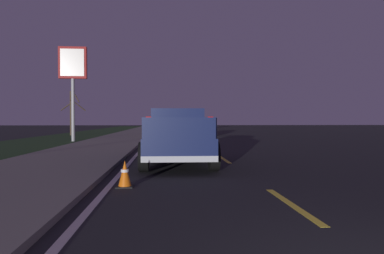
# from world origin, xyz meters

# --- Properties ---
(ground) EXTENTS (144.00, 144.00, 0.00)m
(ground) POSITION_xyz_m (27.00, 0.00, 0.00)
(ground) COLOR black
(sidewalk_shoulder) EXTENTS (108.00, 4.00, 0.12)m
(sidewalk_shoulder) POSITION_xyz_m (27.00, 5.70, 0.06)
(sidewalk_shoulder) COLOR slate
(sidewalk_shoulder) RESTS_ON ground
(grass_verge) EXTENTS (108.00, 6.00, 0.01)m
(grass_verge) POSITION_xyz_m (27.00, 10.70, 0.00)
(grass_verge) COLOR #1E3819
(grass_verge) RESTS_ON ground
(lane_markings) EXTENTS (108.00, 3.54, 0.01)m
(lane_markings) POSITION_xyz_m (28.67, 2.55, 0.00)
(lane_markings) COLOR yellow
(lane_markings) RESTS_ON ground
(pickup_truck) EXTENTS (5.46, 2.35, 1.87)m
(pickup_truck) POSITION_xyz_m (9.34, 1.74, 0.91)
(pickup_truck) COLOR #141E4C
(pickup_truck) RESTS_ON ground
(sedan_tan) EXTENTS (4.43, 2.08, 1.54)m
(sedan_tan) POSITION_xyz_m (27.47, 1.66, 0.78)
(sedan_tan) COLOR #9E845B
(sedan_tan) RESTS_ON ground
(sedan_green) EXTENTS (4.43, 2.08, 1.54)m
(sedan_green) POSITION_xyz_m (30.16, -1.56, 0.78)
(sedan_green) COLOR #14592D
(sedan_green) RESTS_ON ground
(gas_price_sign) EXTENTS (0.27, 1.90, 6.55)m
(gas_price_sign) POSITION_xyz_m (21.07, 8.59, 4.90)
(gas_price_sign) COLOR #99999E
(gas_price_sign) RESTS_ON ground
(bare_tree_far) EXTENTS (1.36, 2.19, 4.66)m
(bare_tree_far) POSITION_xyz_m (30.34, 11.30, 2.33)
(bare_tree_far) COLOR #423323
(bare_tree_far) RESTS_ON ground
(traffic_cone_near) EXTENTS (0.36, 0.36, 0.58)m
(traffic_cone_near) POSITION_xyz_m (5.08, 3.05, 0.28)
(traffic_cone_near) COLOR black
(traffic_cone_near) RESTS_ON ground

